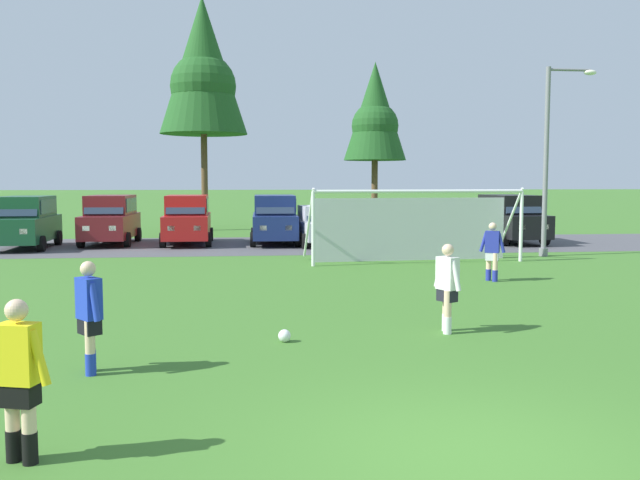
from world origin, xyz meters
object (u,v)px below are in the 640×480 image
soccer_goal (413,224)px  player_midfield_center (492,252)px  parked_car_slot_far_left (26,222)px  soccer_ball (285,336)px  referee (19,381)px  parked_car_slot_center (275,219)px  parked_car_slot_center_right (321,225)px  parked_car_slot_right (377,223)px  player_striker_near (447,288)px  player_defender_far (89,317)px  parked_car_slot_center_left (188,219)px  parked_car_slot_far_right (510,218)px  parked_car_slot_left (111,219)px  street_lamp (551,159)px

soccer_goal → player_midfield_center: (1.02, -4.91, -0.47)m
parked_car_slot_far_left → soccer_ball: bearing=-61.3°
referee → parked_car_slot_center: 23.52m
parked_car_slot_center_right → parked_car_slot_right: 3.26m
player_striker_near → parked_car_slot_right: size_ratio=0.39×
soccer_goal → player_defender_far: bearing=-121.8°
referee → parked_car_slot_center_left: size_ratio=0.35×
parked_car_slot_right → parked_car_slot_center: bearing=-172.8°
soccer_ball → player_defender_far: size_ratio=0.13×
parked_car_slot_far_left → parked_car_slot_center: (10.33, 0.91, 0.00)m
soccer_goal → parked_car_slot_far_left: size_ratio=1.61×
parked_car_slot_center_left → parked_car_slot_far_right: (14.43, -0.90, 0.00)m
parked_car_slot_left → parked_car_slot_center_left: (3.37, -0.34, 0.00)m
player_midfield_center → parked_car_slot_far_right: 12.41m
soccer_ball → parked_car_slot_far_left: size_ratio=0.05×
player_striker_near → parked_car_slot_center_right: parked_car_slot_center_right is taller
parked_car_slot_center_right → soccer_ball: bearing=-98.5°
referee → street_lamp: street_lamp is taller
parked_car_slot_left → parked_car_slot_center: same height
player_striker_near → parked_car_slot_center_right: (-0.40, 17.02, 0.05)m
player_striker_near → parked_car_slot_left: bearing=117.1°
referee → street_lamp: size_ratio=0.24×
parked_car_slot_center_right → street_lamp: bearing=-32.1°
parked_car_slot_far_left → parked_car_slot_right: (15.07, 1.51, -0.24)m
parked_car_slot_far_right → player_midfield_center: bearing=-114.3°
player_striker_near → street_lamp: street_lamp is taller
parked_car_slot_far_right → soccer_ball: bearing=-122.3°
soccer_ball → parked_car_slot_left: 20.18m
soccer_goal → parked_car_slot_right: soccer_goal is taller
street_lamp → parked_car_slot_right: bearing=127.8°
parked_car_slot_far_right → parked_car_slot_right: bearing=168.0°
parked_car_slot_far_right → street_lamp: bearing=-97.3°
referee → parked_car_slot_center_right: parked_car_slot_center_right is taller
player_striker_near → parked_car_slot_center_right: 17.02m
player_striker_near → street_lamp: (7.57, 12.01, 2.78)m
parked_car_slot_right → parked_car_slot_far_right: (5.86, -1.25, 0.24)m
referee → player_defender_far: same height
player_defender_far → parked_car_slot_far_left: size_ratio=0.35×
parked_car_slot_far_left → parked_car_slot_right: size_ratio=1.10×
player_midfield_center → parked_car_slot_right: bearing=93.4°
soccer_ball → parked_car_slot_far_left: parked_car_slot_far_left is taller
soccer_goal → player_defender_far: 15.35m
player_midfield_center → parked_car_slot_center: size_ratio=0.35×
referee → parked_car_slot_center: bearing=81.2°
parked_car_slot_right → soccer_goal: bearing=-91.9°
soccer_goal → referee: (-8.06, -16.19, -0.47)m
player_midfield_center → parked_car_slot_center_right: 11.47m
parked_car_slot_right → parked_car_slot_center_left: bearing=-177.6°
referee → parked_car_slot_far_left: parked_car_slot_far_left is taller
parked_car_slot_center → player_striker_near: bearing=-82.7°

